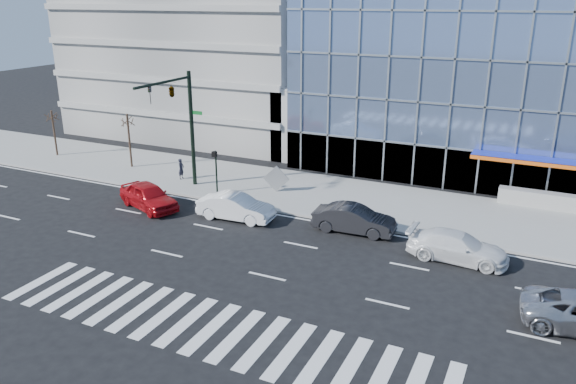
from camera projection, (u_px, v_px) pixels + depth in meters
name	position (u px, v px, depth m)	size (l,w,h in m)	color
ground	(301.00, 245.00, 30.70)	(160.00, 160.00, 0.00)	black
sidewalk	(350.00, 199.00, 37.50)	(120.00, 8.00, 0.15)	gray
parking_garage	(227.00, 26.00, 57.65)	(24.00, 24.00, 20.00)	gray
ramp_block	(323.00, 120.00, 47.49)	(6.00, 8.00, 6.00)	gray
traffic_signal	(178.00, 104.00, 37.01)	(1.14, 5.74, 8.00)	black
ped_signal_post	(216.00, 165.00, 37.65)	(0.30, 0.33, 3.00)	black
street_tree_near	(128.00, 121.00, 43.13)	(1.10, 1.10, 4.23)	#332319
street_tree_far	(52.00, 117.00, 46.47)	(1.10, 1.10, 3.87)	#332319
white_suv	(457.00, 247.00, 28.75)	(2.08, 5.11, 1.48)	white
white_sedan	(236.00, 207.00, 34.05)	(1.65, 4.74, 1.56)	white
dark_sedan	(354.00, 219.00, 32.19)	(1.65, 4.74, 1.56)	black
red_sedan	(149.00, 196.00, 35.82)	(1.94, 4.81, 1.64)	#AA0D13
pedestrian	(181.00, 169.00, 41.11)	(0.56, 0.36, 1.52)	black
tilted_panel	(276.00, 179.00, 38.40)	(1.30, 0.06, 1.30)	gray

